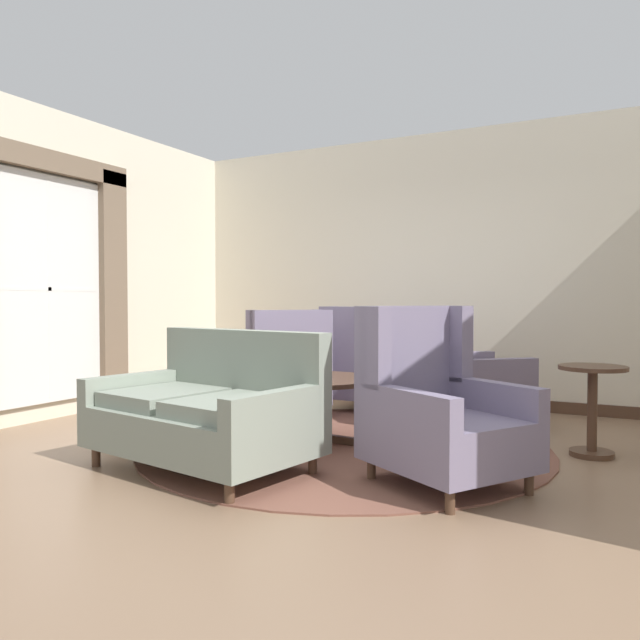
# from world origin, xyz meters

# --- Properties ---
(ground) EXTENTS (8.48, 8.48, 0.00)m
(ground) POSITION_xyz_m (0.00, 0.00, 0.00)
(ground) COLOR #896B51
(wall_back) EXTENTS (6.22, 0.08, 2.99)m
(wall_back) POSITION_xyz_m (0.00, 2.64, 1.50)
(wall_back) COLOR beige
(wall_back) RESTS_ON ground
(wall_left) EXTENTS (0.08, 3.70, 2.99)m
(wall_left) POSITION_xyz_m (-3.03, 0.79, 1.50)
(wall_left) COLOR beige
(wall_left) RESTS_ON ground
(baseboard_back) EXTENTS (6.06, 0.03, 0.12)m
(baseboard_back) POSITION_xyz_m (0.00, 2.59, 0.06)
(baseboard_back) COLOR #4C3323
(baseboard_back) RESTS_ON ground
(area_rug) EXTENTS (3.16, 3.16, 0.01)m
(area_rug) POSITION_xyz_m (0.00, 0.30, 0.01)
(area_rug) COLOR brown
(area_rug) RESTS_ON ground
(window_with_curtains) EXTENTS (0.12, 1.84, 2.44)m
(window_with_curtains) POSITION_xyz_m (-2.93, -0.03, 1.41)
(window_with_curtains) COLOR silver
(coffee_table) EXTENTS (0.94, 0.94, 0.52)m
(coffee_table) POSITION_xyz_m (-0.24, 0.33, 0.44)
(coffee_table) COLOR #4C3323
(coffee_table) RESTS_ON ground
(porcelain_vase) EXTENTS (0.16, 0.16, 0.32)m
(porcelain_vase) POSITION_xyz_m (-0.26, 0.37, 0.66)
(porcelain_vase) COLOR #384C93
(porcelain_vase) RESTS_ON coffee_table
(settee) EXTENTS (1.65, 1.16, 0.93)m
(settee) POSITION_xyz_m (-0.55, -0.70, 0.39)
(settee) COLOR gray
(settee) RESTS_ON ground
(armchair_near_sideboard) EXTENTS (1.16, 1.14, 1.06)m
(armchair_near_sideboard) POSITION_xyz_m (-1.06, 1.11, 0.44)
(armchair_near_sideboard) COLOR slate
(armchair_near_sideboard) RESTS_ON ground
(armchair_near_window) EXTENTS (1.20, 1.19, 1.07)m
(armchair_near_window) POSITION_xyz_m (0.62, 1.42, 0.44)
(armchair_near_window) COLOR slate
(armchair_near_window) RESTS_ON ground
(armchair_back_corner) EXTENTS (1.16, 1.13, 1.11)m
(armchair_back_corner) POSITION_xyz_m (0.93, -0.32, 0.45)
(armchair_back_corner) COLOR slate
(armchair_back_corner) RESTS_ON ground
(armchair_foreground_right) EXTENTS (0.85, 0.84, 1.08)m
(armchair_foreground_right) POSITION_xyz_m (-0.44, 1.85, 0.45)
(armchair_foreground_right) COLOR slate
(armchair_foreground_right) RESTS_ON ground
(side_table) EXTENTS (0.48, 0.48, 0.67)m
(side_table) POSITION_xyz_m (1.75, 0.87, 0.40)
(side_table) COLOR #4C3323
(side_table) RESTS_ON ground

